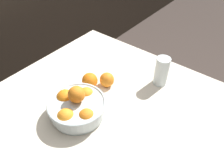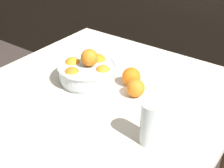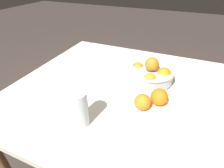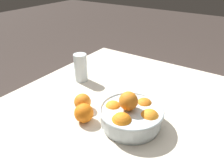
{
  "view_description": "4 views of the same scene",
  "coord_description": "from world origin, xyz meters",
  "px_view_note": "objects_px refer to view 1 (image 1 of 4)",
  "views": [
    {
      "loc": [
        -0.51,
        -0.41,
        1.47
      ],
      "look_at": [
        0.07,
        0.05,
        0.81
      ],
      "focal_mm": 35.0,
      "sensor_mm": 36.0,
      "label": 1
    },
    {
      "loc": [
        0.65,
        -0.77,
        1.41
      ],
      "look_at": [
        0.07,
        0.03,
        0.81
      ],
      "focal_mm": 50.0,
      "sensor_mm": 36.0,
      "label": 2
    },
    {
      "loc": [
        0.7,
        0.23,
        1.24
      ],
      "look_at": [
        0.11,
        -0.03,
        0.81
      ],
      "focal_mm": 28.0,
      "sensor_mm": 36.0,
      "label": 3
    },
    {
      "loc": [
        -0.42,
        0.7,
        1.29
      ],
      "look_at": [
        0.07,
        -0.03,
        0.8
      ],
      "focal_mm": 35.0,
      "sensor_mm": 36.0,
      "label": 4
    }
  ],
  "objects_px": {
    "orange_loose_front": "(90,81)",
    "orange_loose_near_bowl": "(107,80)",
    "juice_glass": "(161,73)",
    "fruit_bowl": "(77,107)"
  },
  "relations": [
    {
      "from": "juice_glass",
      "to": "orange_loose_front",
      "type": "relative_size",
      "value": 1.93
    },
    {
      "from": "orange_loose_near_bowl",
      "to": "orange_loose_front",
      "type": "xyz_separation_m",
      "value": [
        -0.06,
        0.06,
        0.0
      ]
    },
    {
      "from": "fruit_bowl",
      "to": "orange_loose_front",
      "type": "bearing_deg",
      "value": 25.74
    },
    {
      "from": "orange_loose_front",
      "to": "orange_loose_near_bowl",
      "type": "bearing_deg",
      "value": -45.34
    },
    {
      "from": "fruit_bowl",
      "to": "orange_loose_front",
      "type": "distance_m",
      "value": 0.19
    },
    {
      "from": "fruit_bowl",
      "to": "orange_loose_front",
      "type": "relative_size",
      "value": 3.21
    },
    {
      "from": "juice_glass",
      "to": "orange_loose_near_bowl",
      "type": "height_order",
      "value": "juice_glass"
    },
    {
      "from": "orange_loose_near_bowl",
      "to": "orange_loose_front",
      "type": "relative_size",
      "value": 0.94
    },
    {
      "from": "juice_glass",
      "to": "orange_loose_near_bowl",
      "type": "xyz_separation_m",
      "value": [
        -0.18,
        0.2,
        -0.03
      ]
    },
    {
      "from": "orange_loose_near_bowl",
      "to": "juice_glass",
      "type": "bearing_deg",
      "value": -47.71
    }
  ]
}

